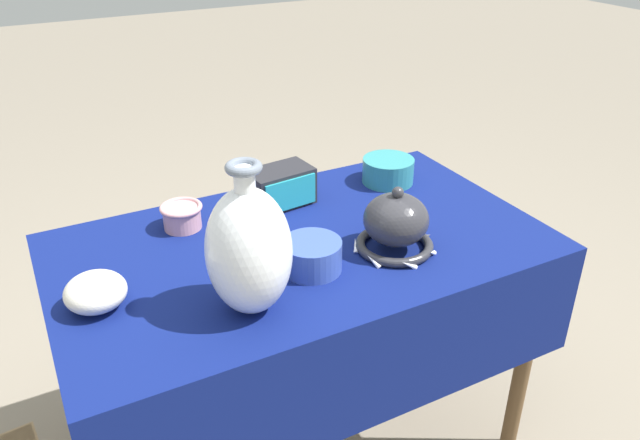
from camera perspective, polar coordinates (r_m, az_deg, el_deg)
The scene contains 8 objects.
display_table at distance 1.53m, azimuth -1.37°, elevation -4.76°, with size 1.17×0.69×0.69m.
vase_tall_bulbous at distance 1.21m, azimuth -6.52°, elevation -2.76°, with size 0.17×0.17×0.32m.
vase_dome_bell at distance 1.45m, azimuth 6.93°, elevation -0.44°, with size 0.19×0.20×0.17m.
mosaic_tile_box at distance 1.66m, azimuth -3.65°, elevation 3.04°, with size 0.18×0.13×0.10m.
cup_wide_rose at distance 1.58m, azimuth -12.51°, elevation 0.41°, with size 0.11×0.11×0.06m.
pot_squat_cobalt at distance 1.38m, azimuth -0.75°, elevation -3.29°, with size 0.13×0.13×0.07m, color #3851A8.
pot_squat_teal at distance 1.80m, azimuth 6.24°, elevation 4.52°, with size 0.15×0.15×0.07m, color teal.
bowl_shallow_ivory at distance 1.34m, azimuth -19.84°, elevation -6.20°, with size 0.12×0.12×0.07m, color white.
Camera 1 is at (-0.56, -1.17, 1.46)m, focal length 35.00 mm.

